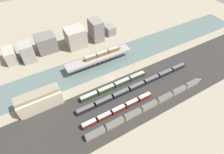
# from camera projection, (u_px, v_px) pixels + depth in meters

# --- Properties ---
(ground_plane) EXTENTS (400.00, 400.00, 0.00)m
(ground_plane) POSITION_uv_depth(u_px,v_px,m) (111.00, 78.00, 137.92)
(ground_plane) COLOR gray
(railbed_yard) EXTENTS (280.00, 42.00, 0.01)m
(railbed_yard) POSITION_uv_depth(u_px,v_px,m) (127.00, 99.00, 123.38)
(railbed_yard) COLOR #282623
(railbed_yard) RESTS_ON ground
(river_water) EXTENTS (320.00, 29.06, 0.01)m
(river_water) POSITION_uv_depth(u_px,v_px,m) (99.00, 63.00, 150.19)
(river_water) COLOR #4C5B56
(river_water) RESTS_ON ground
(bridge) EXTENTS (57.57, 9.38, 7.61)m
(bridge) POSITION_uv_depth(u_px,v_px,m) (99.00, 58.00, 145.89)
(bridge) COLOR gray
(bridge) RESTS_ON ground
(train_on_bridge) EXTENTS (34.74, 2.60, 3.59)m
(train_on_bridge) POSITION_uv_depth(u_px,v_px,m) (103.00, 53.00, 144.99)
(train_on_bridge) COLOR brown
(train_on_bridge) RESTS_ON bridge
(train_yard_near) EXTENTS (97.68, 3.09, 3.96)m
(train_yard_near) POSITION_uv_depth(u_px,v_px,m) (151.00, 105.00, 117.95)
(train_yard_near) COLOR gray
(train_yard_near) RESTS_ON ground
(train_yard_mid) EXTENTS (55.14, 2.77, 4.04)m
(train_yard_mid) POSITION_uv_depth(u_px,v_px,m) (120.00, 109.00, 115.53)
(train_yard_mid) COLOR #5B1E19
(train_yard_mid) RESTS_ON ground
(train_yard_far) EXTENTS (100.25, 3.06, 3.62)m
(train_yard_far) POSITION_uv_depth(u_px,v_px,m) (139.00, 85.00, 130.44)
(train_yard_far) COLOR black
(train_yard_far) RESTS_ON ground
(train_yard_outer) EXTENTS (58.48, 2.99, 4.07)m
(train_yard_outer) POSITION_uv_depth(u_px,v_px,m) (116.00, 85.00, 130.21)
(train_yard_outer) COLOR #23381E
(train_yard_outer) RESTS_ON ground
(warehouse_building) EXTENTS (28.47, 10.17, 13.61)m
(warehouse_building) POSITION_uv_depth(u_px,v_px,m) (40.00, 100.00, 114.98)
(warehouse_building) COLOR tan
(warehouse_building) RESTS_ON ground
(city_block_far_left) EXTENTS (8.81, 15.37, 11.72)m
(city_block_far_left) POSITION_uv_depth(u_px,v_px,m) (10.00, 56.00, 148.42)
(city_block_far_left) COLOR gray
(city_block_far_left) RESTS_ON ground
(city_block_left) EXTENTS (10.66, 13.54, 16.33)m
(city_block_left) POSITION_uv_depth(u_px,v_px,m) (27.00, 52.00, 148.00)
(city_block_left) COLOR gray
(city_block_left) RESTS_ON ground
(city_block_center) EXTENTS (17.01, 15.12, 15.25)m
(city_block_center) POSITION_uv_depth(u_px,v_px,m) (46.00, 43.00, 158.08)
(city_block_center) COLOR #605B56
(city_block_center) RESTS_ON ground
(city_block_right) EXTENTS (17.35, 15.87, 18.13)m
(city_block_right) POSITION_uv_depth(u_px,v_px,m) (76.00, 38.00, 161.78)
(city_block_right) COLOR gray
(city_block_right) RESTS_ON ground
(city_block_far_right) EXTENTS (10.68, 15.53, 20.35)m
(city_block_far_right) POSITION_uv_depth(u_px,v_px,m) (96.00, 30.00, 168.86)
(city_block_far_right) COLOR slate
(city_block_far_right) RESTS_ON ground
(city_block_tall) EXTENTS (9.01, 11.75, 8.59)m
(city_block_tall) POSITION_uv_depth(u_px,v_px,m) (110.00, 30.00, 180.04)
(city_block_tall) COLOR slate
(city_block_tall) RESTS_ON ground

